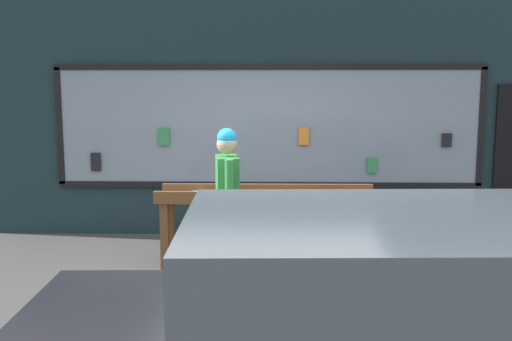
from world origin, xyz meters
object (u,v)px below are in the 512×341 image
Objects in this scene: person_browsing at (227,194)px; small_dog at (255,263)px; display_table_main at (267,203)px; parked_car at (412,340)px.

small_dog is at bearing -130.16° from person_browsing.
person_browsing is at bearing -122.15° from display_table_main.
parked_car reaches higher than display_table_main.
display_table_main is 0.95m from small_dog.
parked_car is at bearing -166.97° from person_browsing.
parked_car is (0.91, -2.82, 0.48)m from small_dog.
person_browsing is at bearing 18.51° from small_dog.
small_dog is 3.00m from parked_car.
display_table_main is at bearing -48.09° from small_dog.
parked_car reaches higher than small_dog.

